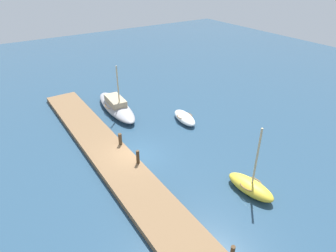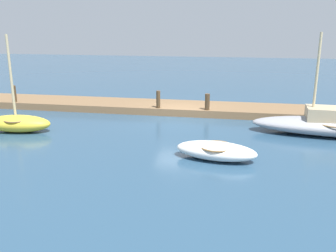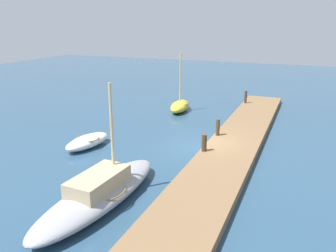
{
  "view_description": "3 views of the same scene",
  "coord_description": "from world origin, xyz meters",
  "px_view_note": "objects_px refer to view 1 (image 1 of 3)",
  "views": [
    {
      "loc": [
        16.01,
        -7.72,
        12.58
      ],
      "look_at": [
        -0.68,
        3.24,
        1.22
      ],
      "focal_mm": 31.31,
      "sensor_mm": 36.0,
      "label": 1
    },
    {
      "loc": [
        -3.04,
        19.42,
        4.97
      ],
      "look_at": [
        -0.12,
        3.94,
        0.62
      ],
      "focal_mm": 38.84,
      "sensor_mm": 36.0,
      "label": 2
    },
    {
      "loc": [
        -18.12,
        -5.28,
        7.05
      ],
      "look_at": [
        -0.78,
        1.83,
        1.31
      ],
      "focal_mm": 37.37,
      "sensor_mm": 36.0,
      "label": 3
    }
  ],
  "objects_px": {
    "sailboat_grey": "(116,106)",
    "mooring_post_west": "(120,139)",
    "dinghy_white": "(185,118)",
    "mooring_post_mid_west": "(138,157)",
    "rowboat_yellow": "(251,186)"
  },
  "relations": [
    {
      "from": "mooring_post_west",
      "to": "dinghy_white",
      "type": "bearing_deg",
      "value": 97.71
    },
    {
      "from": "sailboat_grey",
      "to": "dinghy_white",
      "type": "relative_size",
      "value": 2.31
    },
    {
      "from": "rowboat_yellow",
      "to": "mooring_post_west",
      "type": "relative_size",
      "value": 5.06
    },
    {
      "from": "rowboat_yellow",
      "to": "sailboat_grey",
      "type": "bearing_deg",
      "value": -177.74
    },
    {
      "from": "dinghy_white",
      "to": "mooring_post_mid_west",
      "type": "relative_size",
      "value": 3.31
    },
    {
      "from": "rowboat_yellow",
      "to": "mooring_post_mid_west",
      "type": "bearing_deg",
      "value": -148.29
    },
    {
      "from": "rowboat_yellow",
      "to": "mooring_post_west",
      "type": "xyz_separation_m",
      "value": [
        -8.76,
        -4.62,
        0.42
      ]
    },
    {
      "from": "sailboat_grey",
      "to": "mooring_post_west",
      "type": "distance_m",
      "value": 6.63
    },
    {
      "from": "dinghy_white",
      "to": "mooring_post_west",
      "type": "relative_size",
      "value": 3.61
    },
    {
      "from": "sailboat_grey",
      "to": "mooring_post_mid_west",
      "type": "bearing_deg",
      "value": -11.7
    },
    {
      "from": "mooring_post_west",
      "to": "mooring_post_mid_west",
      "type": "relative_size",
      "value": 0.92
    },
    {
      "from": "sailboat_grey",
      "to": "mooring_post_west",
      "type": "height_order",
      "value": "sailboat_grey"
    },
    {
      "from": "rowboat_yellow",
      "to": "dinghy_white",
      "type": "xyz_separation_m",
      "value": [
        -9.67,
        2.04,
        -0.1
      ]
    },
    {
      "from": "sailboat_grey",
      "to": "mooring_post_west",
      "type": "xyz_separation_m",
      "value": [
        6.15,
        -2.44,
        0.36
      ]
    },
    {
      "from": "rowboat_yellow",
      "to": "dinghy_white",
      "type": "bearing_deg",
      "value": 162.02
    }
  ]
}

